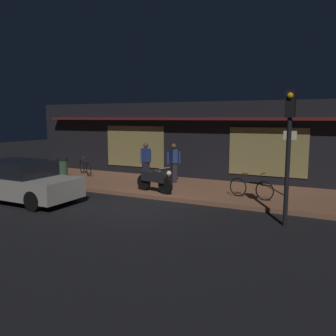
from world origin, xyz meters
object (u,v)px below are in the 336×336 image
(trash_bin, at_px, (63,168))
(parked_car_near, at_px, (22,181))
(bicycle_parked, at_px, (251,188))
(motorcycle, at_px, (155,179))
(person_bystander, at_px, (174,162))
(bicycle_extra, at_px, (85,167))
(person_photographer, at_px, (146,161))
(traffic_light_pole, at_px, (289,134))
(sign_post, at_px, (289,158))

(trash_bin, distance_m, parked_car_near, 3.71)
(bicycle_parked, bearing_deg, motorcycle, -170.23)
(bicycle_parked, xyz_separation_m, parked_car_near, (-7.20, -3.35, 0.20))
(person_bystander, bearing_deg, bicycle_extra, -179.79)
(person_bystander, distance_m, parked_car_near, 6.02)
(person_photographer, distance_m, traffic_light_pole, 7.42)
(motorcycle, xyz_separation_m, sign_post, (4.52, 1.37, 0.86))
(bicycle_extra, distance_m, sign_post, 9.59)
(person_bystander, relative_size, traffic_light_pole, 0.46)
(sign_post, bearing_deg, parked_car_near, -153.53)
(person_photographer, height_order, traffic_light_pole, traffic_light_pole)
(bicycle_extra, bearing_deg, person_bystander, 0.21)
(bicycle_parked, height_order, person_bystander, person_bystander)
(bicycle_parked, bearing_deg, sign_post, 35.34)
(bicycle_parked, height_order, person_photographer, person_photographer)
(motorcycle, distance_m, parked_car_near, 4.68)
(bicycle_extra, bearing_deg, motorcycle, -22.61)
(bicycle_extra, xyz_separation_m, parked_car_near, (1.22, -4.84, 0.20))
(person_photographer, xyz_separation_m, traffic_light_pole, (6.36, -3.54, 1.45))
(sign_post, bearing_deg, person_bystander, 171.24)
(bicycle_parked, bearing_deg, parked_car_near, -155.03)
(bicycle_parked, height_order, traffic_light_pole, traffic_light_pole)
(trash_bin, relative_size, parked_car_near, 0.23)
(motorcycle, xyz_separation_m, bicycle_parked, (3.42, 0.59, -0.14))
(trash_bin, bearing_deg, parked_car_near, -68.71)
(bicycle_extra, xyz_separation_m, person_bystander, (4.76, 0.02, 0.52))
(person_photographer, height_order, trash_bin, person_photographer)
(bicycle_parked, distance_m, bicycle_extra, 8.55)
(person_photographer, height_order, person_bystander, same)
(bicycle_extra, distance_m, traffic_light_pole, 10.75)
(trash_bin, xyz_separation_m, traffic_light_pole, (10.01, -2.35, 1.86))
(person_bystander, bearing_deg, person_photographer, -169.91)
(bicycle_extra, relative_size, person_photographer, 0.86)
(person_bystander, bearing_deg, trash_bin, -163.94)
(parked_car_near, bearing_deg, sign_post, 26.47)
(motorcycle, bearing_deg, sign_post, 16.81)
(bicycle_parked, distance_m, parked_car_near, 7.94)
(person_photographer, relative_size, trash_bin, 1.80)
(sign_post, xyz_separation_m, parked_car_near, (-8.29, -4.13, -0.81))
(traffic_light_pole, xyz_separation_m, parked_car_near, (-8.67, -1.11, -1.77))
(motorcycle, relative_size, sign_post, 0.70)
(bicycle_parked, relative_size, bicycle_extra, 1.13)
(bicycle_extra, xyz_separation_m, person_photographer, (3.53, -0.20, 0.52))
(bicycle_extra, distance_m, trash_bin, 1.40)
(person_photographer, relative_size, traffic_light_pole, 0.46)
(bicycle_extra, height_order, person_bystander, person_bystander)
(person_bystander, distance_m, trash_bin, 5.10)
(parked_car_near, bearing_deg, traffic_light_pole, 7.27)
(motorcycle, height_order, sign_post, sign_post)
(traffic_light_pole, height_order, parked_car_near, traffic_light_pole)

